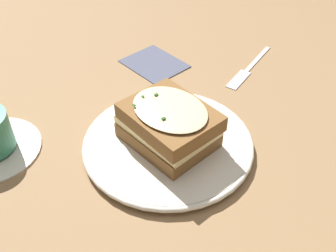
{
  "coord_description": "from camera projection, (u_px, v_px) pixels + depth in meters",
  "views": [
    {
      "loc": [
        -0.24,
        0.37,
        0.44
      ],
      "look_at": [
        0.03,
        0.01,
        0.05
      ],
      "focal_mm": 42.0,
      "sensor_mm": 36.0,
      "label": 1
    }
  ],
  "objects": [
    {
      "name": "napkin",
      "position": [
        154.0,
        63.0,
        0.82
      ],
      "size": [
        0.14,
        0.12,
        0.0
      ],
      "primitive_type": "cube",
      "rotation": [
        0.0,
        0.0,
        -0.19
      ],
      "color": "#4C5166",
      "rests_on": "ground_plane"
    },
    {
      "name": "ground_plane",
      "position": [
        186.0,
        152.0,
        0.62
      ],
      "size": [
        2.4,
        2.4,
        0.0
      ],
      "primitive_type": "plane",
      "color": "olive"
    },
    {
      "name": "sandwich",
      "position": [
        169.0,
        124.0,
        0.59
      ],
      "size": [
        0.16,
        0.13,
        0.07
      ],
      "rotation": [
        0.0,
        0.0,
        2.97
      ],
      "color": "brown",
      "rests_on": "dinner_plate"
    },
    {
      "name": "dinner_plate",
      "position": [
        168.0,
        143.0,
        0.62
      ],
      "size": [
        0.27,
        0.27,
        0.01
      ],
      "color": "silver",
      "rests_on": "ground_plane"
    },
    {
      "name": "fork",
      "position": [
        246.0,
        71.0,
        0.79
      ],
      "size": [
        0.03,
        0.19,
        0.0
      ],
      "rotation": [
        0.0,
        0.0,
        0.06
      ],
      "color": "silver",
      "rests_on": "ground_plane"
    }
  ]
}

